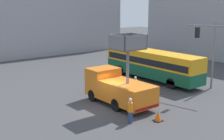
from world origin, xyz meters
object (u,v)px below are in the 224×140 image
city_bus (152,63)px  traffic_cone_near_truck (158,116)px  road_worker_near_truck (130,111)px  utility_truck (118,87)px  road_worker_directing (135,86)px  traffic_light_pole (208,45)px

city_bus → traffic_cone_near_truck: size_ratio=17.02×
city_bus → road_worker_near_truck: size_ratio=6.69×
road_worker_near_truck → traffic_cone_near_truck: road_worker_near_truck is taller
utility_truck → road_worker_directing: size_ratio=3.65×
city_bus → traffic_cone_near_truck: bearing=121.2°
traffic_light_pole → city_bus: bearing=96.8°
city_bus → road_worker_directing: city_bus is taller
traffic_cone_near_truck → road_worker_near_truck: bearing=152.9°
road_worker_directing → road_worker_near_truck: bearing=-166.1°
traffic_light_pole → traffic_cone_near_truck: bearing=-164.9°
traffic_light_pole → traffic_cone_near_truck: 10.21m
traffic_cone_near_truck → road_worker_directing: bearing=62.3°
city_bus → traffic_light_pole: bearing=171.2°
road_worker_directing → traffic_cone_near_truck: size_ratio=2.45×
city_bus → road_worker_directing: (-5.33, -3.22, -0.98)m
road_worker_near_truck → road_worker_directing: (4.76, 4.68, -0.04)m
traffic_light_pole → traffic_cone_near_truck: size_ratio=9.05×
utility_truck → city_bus: utility_truck is taller
utility_truck → traffic_light_pole: 9.63m
utility_truck → traffic_cone_near_truck: utility_truck is taller
road_worker_near_truck → traffic_cone_near_truck: size_ratio=2.54×
city_bus → utility_truck: bearing=101.5°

